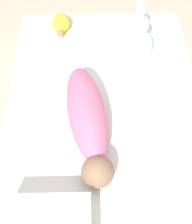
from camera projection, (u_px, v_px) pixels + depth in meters
The scene contains 5 objects.
ground_plane at pixel (105, 135), 1.54m from camera, with size 12.00×12.00×0.00m, color #B2A893.
bed_mattress at pixel (105, 126), 1.47m from camera, with size 1.52×0.92×0.16m.
swaddled_baby at pixel (88, 119), 1.31m from camera, with size 0.61×0.23×0.15m.
bunny_plush at pixel (137, 39), 1.56m from camera, with size 0.17×0.17×0.34m.
turtle_plush at pixel (61, 23), 1.76m from camera, with size 0.17×0.10×0.08m.
Camera 1 is at (0.84, -0.06, 1.29)m, focal length 50.00 mm.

